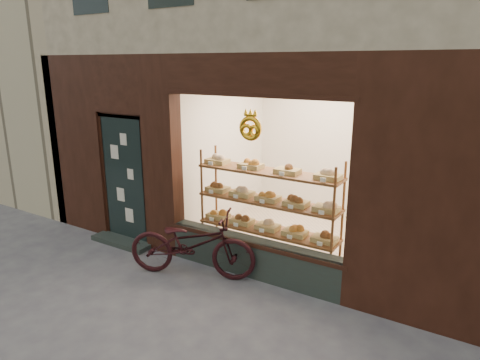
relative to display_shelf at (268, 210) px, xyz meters
The scene contains 4 objects.
ground 2.73m from the display_shelf, 100.01° to the right, with size 90.00×90.00×0.00m, color #46454D.
neighbor_left 11.09m from the display_shelf, 163.64° to the left, with size 12.00×7.00×9.00m, color tan.
display_shelf is the anchor object (origin of this frame).
bicycle 1.22m from the display_shelf, 129.40° to the right, with size 0.64×1.85×0.97m, color black.
Camera 1 is at (3.26, -2.76, 2.98)m, focal length 32.00 mm.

